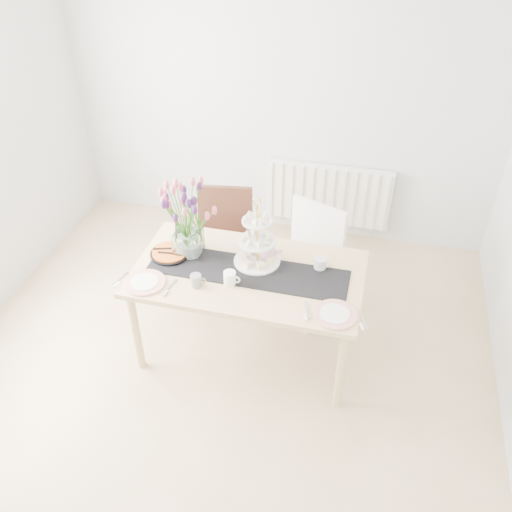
% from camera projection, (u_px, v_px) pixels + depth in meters
% --- Properties ---
extents(room_shell, '(4.50, 4.50, 4.50)m').
position_uv_depth(room_shell, '(198.00, 244.00, 3.09)').
color(room_shell, tan).
rests_on(room_shell, ground).
extents(radiator, '(1.20, 0.08, 0.60)m').
position_uv_depth(radiator, '(328.00, 194.00, 5.20)').
color(radiator, white).
rests_on(radiator, room_shell).
extents(dining_table, '(1.60, 0.90, 0.75)m').
position_uv_depth(dining_table, '(248.00, 280.00, 3.82)').
color(dining_table, tan).
rests_on(dining_table, ground).
extents(chair_brown, '(0.52, 0.52, 0.92)m').
position_uv_depth(chair_brown, '(224.00, 234.00, 4.51)').
color(chair_brown, '#341913').
rests_on(chair_brown, ground).
extents(chair_white, '(0.61, 0.61, 0.95)m').
position_uv_depth(chair_white, '(309.00, 253.00, 4.26)').
color(chair_white, white).
rests_on(chair_white, ground).
extents(table_runner, '(1.40, 0.35, 0.01)m').
position_uv_depth(table_runner, '(248.00, 271.00, 3.77)').
color(table_runner, black).
rests_on(table_runner, dining_table).
extents(tulip_vase, '(0.67, 0.67, 0.58)m').
position_uv_depth(tulip_vase, '(185.00, 210.00, 3.72)').
color(tulip_vase, silver).
rests_on(tulip_vase, dining_table).
extents(cake_stand, '(0.33, 0.33, 0.48)m').
position_uv_depth(cake_stand, '(257.00, 247.00, 3.77)').
color(cake_stand, gold).
rests_on(cake_stand, dining_table).
extents(teapot, '(0.24, 0.21, 0.15)m').
position_uv_depth(teapot, '(267.00, 251.00, 3.84)').
color(teapot, white).
rests_on(teapot, dining_table).
extents(cream_jug, '(0.09, 0.09, 0.09)m').
position_uv_depth(cream_jug, '(320.00, 264.00, 3.77)').
color(cream_jug, silver).
rests_on(cream_jug, dining_table).
extents(tart_tin, '(0.29, 0.29, 0.03)m').
position_uv_depth(tart_tin, '(170.00, 254.00, 3.91)').
color(tart_tin, black).
rests_on(tart_tin, dining_table).
extents(mug_grey, '(0.09, 0.09, 0.09)m').
position_uv_depth(mug_grey, '(196.00, 281.00, 3.62)').
color(mug_grey, gray).
rests_on(mug_grey, dining_table).
extents(mug_white, '(0.09, 0.09, 0.10)m').
position_uv_depth(mug_white, '(230.00, 278.00, 3.63)').
color(mug_white, white).
rests_on(mug_white, dining_table).
extents(plate_left, '(0.33, 0.33, 0.01)m').
position_uv_depth(plate_left, '(145.00, 282.00, 3.66)').
color(plate_left, white).
rests_on(plate_left, dining_table).
extents(plate_right, '(0.36, 0.36, 0.01)m').
position_uv_depth(plate_right, '(335.00, 314.00, 3.41)').
color(plate_right, white).
rests_on(plate_right, dining_table).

